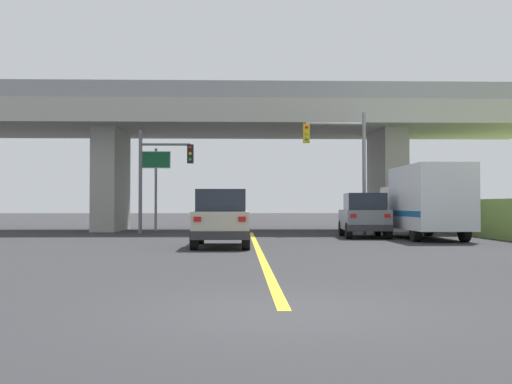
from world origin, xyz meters
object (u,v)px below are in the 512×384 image
(suv_lead, at_px, (222,218))
(highway_sign, at_px, (156,170))
(box_truck, at_px, (425,201))
(traffic_signal_farside, at_px, (159,169))
(suv_crossing, at_px, (364,215))
(traffic_signal_nearside, at_px, (344,156))

(suv_lead, relative_size, highway_sign, 0.95)
(box_truck, bearing_deg, traffic_signal_farside, 158.80)
(suv_lead, xyz_separation_m, suv_crossing, (6.35, 6.38, -0.00))
(box_truck, xyz_separation_m, traffic_signal_farside, (-12.21, 4.74, 1.67))
(traffic_signal_farside, relative_size, highway_sign, 1.14)
(suv_lead, bearing_deg, suv_crossing, 45.13)
(traffic_signal_nearside, xyz_separation_m, highway_sign, (-9.95, 3.87, -0.51))
(traffic_signal_farside, distance_m, highway_sign, 3.30)
(suv_crossing, distance_m, highway_sign, 12.52)
(suv_crossing, bearing_deg, traffic_signal_farside, 165.11)
(highway_sign, bearing_deg, traffic_signal_nearside, -21.24)
(suv_lead, xyz_separation_m, highway_sign, (-4.04, 12.94, 2.42))
(suv_crossing, distance_m, traffic_signal_farside, 10.60)
(suv_crossing, xyz_separation_m, traffic_signal_nearside, (-0.44, 2.69, 2.93))
(traffic_signal_farside, bearing_deg, suv_lead, -70.38)
(traffic_signal_nearside, bearing_deg, suv_lead, -123.10)
(suv_lead, height_order, traffic_signal_farside, traffic_signal_farside)
(suv_lead, distance_m, box_truck, 10.08)
(traffic_signal_nearside, bearing_deg, traffic_signal_farside, 176.22)
(highway_sign, bearing_deg, box_truck, -31.97)
(suv_lead, xyz_separation_m, traffic_signal_farside, (-3.45, 9.69, 2.31))
(suv_lead, bearing_deg, box_truck, 29.49)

